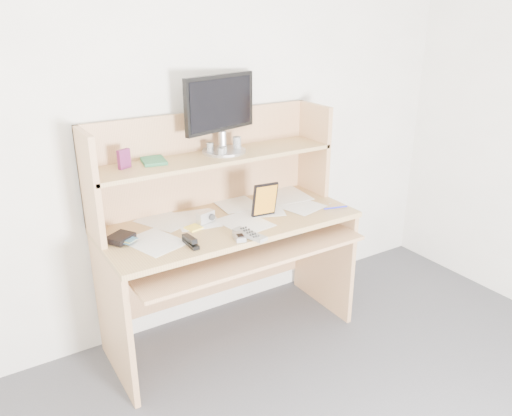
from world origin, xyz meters
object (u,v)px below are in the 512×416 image
game_case (265,200)px  monitor (221,111)px  keyboard (257,234)px  tv_remote (250,235)px  desk (223,224)px

game_case → monitor: (-0.11, 0.27, 0.45)m
keyboard → tv_remote: size_ratio=2.51×
keyboard → game_case: bearing=14.9°
desk → game_case: (0.19, -0.15, 0.16)m
desk → game_case: bearing=-38.7°
desk → monitor: size_ratio=2.93×
game_case → monitor: monitor is taller
tv_remote → monitor: size_ratio=0.41×
tv_remote → monitor: monitor is taller
keyboard → monitor: monitor is taller
keyboard → monitor: size_ratio=1.04×
monitor → game_case: bearing=-83.1°
desk → keyboard: desk is taller
keyboard → tv_remote: tv_remote is taller
desk → game_case: size_ratio=7.11×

